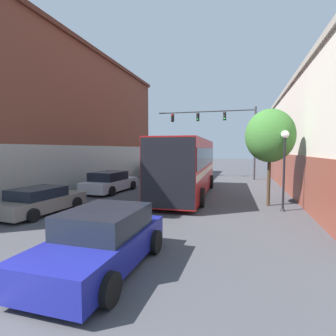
# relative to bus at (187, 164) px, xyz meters

# --- Properties ---
(lane_center_line) EXTENTS (0.14, 40.52, 0.01)m
(lane_center_line) POSITION_rel_bus_xyz_m (-1.09, -0.13, -1.98)
(lane_center_line) COLOR silver
(lane_center_line) RESTS_ON ground_plane
(building_left_brick) EXTENTS (10.18, 25.17, 10.61)m
(building_left_brick) POSITION_rel_bus_xyz_m (-12.45, 1.17, 3.44)
(building_left_brick) COLOR brown
(building_left_brick) RESTS_ON ground_plane
(bus) EXTENTS (3.21, 10.66, 3.54)m
(bus) POSITION_rel_bus_xyz_m (0.00, 0.00, 0.00)
(bus) COLOR maroon
(bus) RESTS_ON ground_plane
(hatchback_foreground) EXTENTS (2.18, 4.24, 1.45)m
(hatchback_foreground) POSITION_rel_bus_xyz_m (0.09, -10.70, -1.30)
(hatchback_foreground) COLOR navy
(hatchback_foreground) RESTS_ON ground_plane
(parked_car_left_near) EXTENTS (2.39, 4.80, 1.41)m
(parked_car_left_near) POSITION_rel_bus_xyz_m (-5.36, -0.19, -1.31)
(parked_car_left_near) COLOR silver
(parked_car_left_near) RESTS_ON ground_plane
(parked_car_left_mid) EXTENTS (2.24, 3.94, 1.46)m
(parked_car_left_mid) POSITION_rel_bus_xyz_m (-5.01, 16.87, -1.29)
(parked_car_left_mid) COLOR orange
(parked_car_left_mid) RESTS_ON ground_plane
(parked_car_left_far) EXTENTS (2.56, 4.78, 1.42)m
(parked_car_left_far) POSITION_rel_bus_xyz_m (-5.57, 10.58, -1.30)
(parked_car_left_far) COLOR silver
(parked_car_left_far) RESTS_ON ground_plane
(parked_car_left_distant) EXTENTS (2.30, 4.34, 1.20)m
(parked_car_left_distant) POSITION_rel_bus_xyz_m (-5.51, -6.50, -1.41)
(parked_car_left_distant) COLOR slate
(parked_car_left_distant) RESTS_ON ground_plane
(traffic_signal_gantry) EXTENTS (9.69, 0.36, 6.99)m
(traffic_signal_gantry) POSITION_rel_bus_xyz_m (1.35, 10.12, 3.26)
(traffic_signal_gantry) COLOR #333338
(traffic_signal_gantry) RESTS_ON ground_plane
(street_lamp) EXTENTS (0.36, 0.36, 3.82)m
(street_lamp) POSITION_rel_bus_xyz_m (5.30, -3.00, 0.47)
(street_lamp) COLOR black
(street_lamp) RESTS_ON ground_plane
(street_tree_near) EXTENTS (2.48, 2.23, 5.00)m
(street_tree_near) POSITION_rel_bus_xyz_m (4.74, -1.90, 1.64)
(street_tree_near) COLOR #3D2D1E
(street_tree_near) RESTS_ON ground_plane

